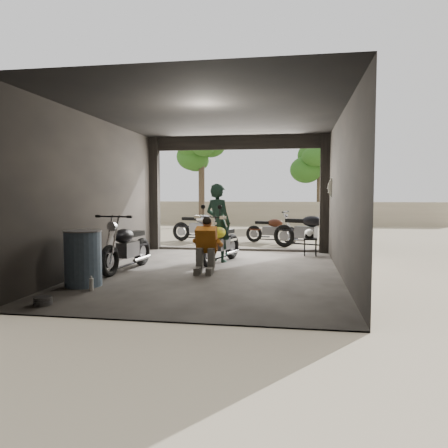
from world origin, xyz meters
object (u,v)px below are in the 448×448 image
(main_bike, at_px, (221,239))
(sign_post, at_px, (342,202))
(outside_bike_b, at_px, (272,227))
(rider, at_px, (218,223))
(outside_bike_c, at_px, (308,227))
(mechanic, at_px, (206,247))
(outside_bike_a, at_px, (200,224))
(helmet, at_px, (309,234))
(oil_drum, at_px, (83,259))
(stool, at_px, (310,241))
(left_bike, at_px, (127,243))

(main_bike, distance_m, sign_post, 3.19)
(main_bike, xyz_separation_m, outside_bike_b, (0.95, 4.32, -0.04))
(rider, bearing_deg, outside_bike_c, -97.83)
(mechanic, bearing_deg, outside_bike_a, 102.20)
(outside_bike_b, xyz_separation_m, sign_post, (1.89, -3.14, 0.88))
(helmet, distance_m, oil_drum, 5.91)
(sign_post, bearing_deg, stool, -176.26)
(stool, bearing_deg, outside_bike_a, 140.86)
(outside_bike_a, distance_m, outside_bike_c, 3.78)
(outside_bike_c, bearing_deg, oil_drum, 170.72)
(left_bike, relative_size, sign_post, 0.83)
(helmet, bearing_deg, mechanic, -114.04)
(main_bike, xyz_separation_m, outside_bike_a, (-1.45, 4.32, 0.04))
(outside_bike_c, height_order, stool, outside_bike_c)
(sign_post, bearing_deg, oil_drum, -116.72)
(left_bike, bearing_deg, outside_bike_a, 93.33)
(oil_drum, distance_m, sign_post, 6.37)
(mechanic, bearing_deg, left_bike, 178.41)
(outside_bike_a, height_order, sign_post, sign_post)
(stool, bearing_deg, rider, -148.44)
(main_bike, height_order, outside_bike_b, main_bike)
(outside_bike_a, bearing_deg, stool, -115.86)
(outside_bike_a, xyz_separation_m, stool, (3.55, -2.89, -0.21))
(oil_drum, bearing_deg, rider, 59.12)
(helmet, relative_size, oil_drum, 0.27)
(outside_bike_c, height_order, oil_drum, outside_bike_c)
(outside_bike_a, bearing_deg, main_bike, -148.13)
(outside_bike_c, distance_m, helmet, 1.52)
(outside_bike_c, xyz_separation_m, rider, (-2.15, -2.84, 0.28))
(outside_bike_b, distance_m, rider, 4.37)
(outside_bike_a, bearing_deg, outside_bike_c, -98.20)
(left_bike, height_order, sign_post, sign_post)
(main_bike, relative_size, outside_bike_a, 0.95)
(left_bike, bearing_deg, sign_post, 35.43)
(outside_bike_c, height_order, helmet, outside_bike_c)
(outside_bike_c, relative_size, helmet, 7.41)
(outside_bike_b, bearing_deg, outside_bike_c, -126.15)
(left_bike, relative_size, mechanic, 1.61)
(mechanic, bearing_deg, oil_drum, -140.80)
(left_bike, xyz_separation_m, outside_bike_c, (3.81, 4.31, 0.05))
(outside_bike_a, relative_size, outside_bike_c, 0.94)
(main_bike, height_order, left_bike, left_bike)
(main_bike, bearing_deg, oil_drum, -106.82)
(left_bike, height_order, oil_drum, left_bike)
(left_bike, relative_size, outside_bike_a, 0.98)
(outside_bike_c, relative_size, rider, 1.03)
(stool, bearing_deg, main_bike, -145.57)
(left_bike, distance_m, mechanic, 1.68)
(main_bike, distance_m, oil_drum, 3.52)
(main_bike, xyz_separation_m, outside_bike_c, (2.07, 2.94, 0.08))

